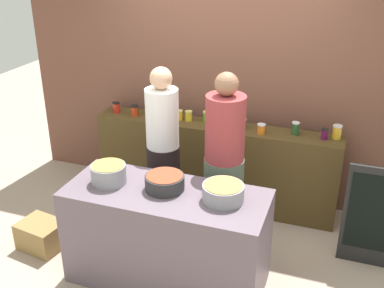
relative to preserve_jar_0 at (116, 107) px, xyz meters
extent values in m
plane|color=tan|center=(1.18, -1.09, -1.01)|extent=(12.00, 12.00, 0.00)
cube|color=brown|center=(1.18, 0.36, 0.49)|extent=(4.80, 0.12, 3.00)
cube|color=#4A391B|center=(1.18, 0.01, -0.54)|extent=(2.70, 0.36, 0.95)
cube|color=#625460|center=(1.18, -1.39, -0.57)|extent=(1.70, 0.70, 0.89)
cylinder|color=red|center=(0.00, 0.00, -0.01)|extent=(0.08, 0.08, 0.11)
cylinder|color=black|center=(0.00, 0.00, 0.06)|extent=(0.09, 0.09, 0.01)
cylinder|color=#B63414|center=(0.24, -0.02, -0.01)|extent=(0.08, 0.08, 0.11)
cylinder|color=black|center=(0.24, -0.02, 0.06)|extent=(0.09, 0.09, 0.02)
cylinder|color=#44294A|center=(0.37, 0.07, -0.02)|extent=(0.07, 0.07, 0.09)
cylinder|color=black|center=(0.37, 0.07, 0.03)|extent=(0.07, 0.07, 0.01)
cylinder|color=#CD6313|center=(0.60, -0.04, -0.01)|extent=(0.07, 0.07, 0.10)
cylinder|color=silver|center=(0.60, -0.04, 0.05)|extent=(0.07, 0.07, 0.01)
cylinder|color=gold|center=(0.76, 0.03, -0.01)|extent=(0.07, 0.07, 0.10)
cylinder|color=#D6C666|center=(0.76, 0.03, 0.04)|extent=(0.08, 0.08, 0.01)
cylinder|color=gold|center=(0.87, 0.04, -0.01)|extent=(0.08, 0.08, 0.10)
cylinder|color=#D6C666|center=(0.87, 0.04, 0.04)|extent=(0.08, 0.08, 0.01)
cylinder|color=#619520|center=(1.07, 0.07, -0.01)|extent=(0.08, 0.08, 0.11)
cylinder|color=#D6C666|center=(1.07, 0.07, 0.05)|extent=(0.09, 0.09, 0.02)
cylinder|color=orange|center=(1.38, 0.05, -0.01)|extent=(0.07, 0.07, 0.09)
cylinder|color=silver|center=(1.38, 0.05, 0.04)|extent=(0.07, 0.07, 0.01)
cylinder|color=#3E2D45|center=(1.48, 0.02, -0.01)|extent=(0.08, 0.08, 0.10)
cylinder|color=#D6C666|center=(1.48, 0.02, 0.04)|extent=(0.08, 0.08, 0.01)
cylinder|color=orange|center=(1.70, -0.06, -0.02)|extent=(0.08, 0.08, 0.09)
cylinder|color=silver|center=(1.70, -0.06, 0.04)|extent=(0.08, 0.08, 0.01)
cylinder|color=#245028|center=(2.03, 0.05, 0.00)|extent=(0.07, 0.07, 0.12)
cylinder|color=silver|center=(2.03, 0.05, 0.06)|extent=(0.08, 0.08, 0.01)
cylinder|color=#591444|center=(2.32, 0.02, -0.01)|extent=(0.06, 0.06, 0.10)
cylinder|color=black|center=(2.32, 0.02, 0.04)|extent=(0.07, 0.07, 0.01)
cylinder|color=gold|center=(2.43, 0.08, 0.00)|extent=(0.09, 0.09, 0.13)
cylinder|color=silver|center=(2.43, 0.08, 0.07)|extent=(0.09, 0.09, 0.01)
cylinder|color=gray|center=(0.67, -1.40, -0.04)|extent=(0.30, 0.30, 0.16)
cylinder|color=#A98F40|center=(0.67, -1.40, 0.05)|extent=(0.28, 0.28, 0.00)
cylinder|color=#2D2D2D|center=(1.16, -1.34, -0.06)|extent=(0.33, 0.33, 0.12)
cylinder|color=#993D25|center=(1.16, -1.34, 0.01)|extent=(0.30, 0.30, 0.00)
cylinder|color=gray|center=(1.66, -1.35, -0.05)|extent=(0.34, 0.34, 0.14)
cylinder|color=#B18945|center=(1.66, -1.35, 0.02)|extent=(0.31, 0.31, 0.00)
cylinder|color=black|center=(0.85, -0.66, -0.54)|extent=(0.33, 0.33, 0.94)
cylinder|color=white|center=(0.85, -0.66, 0.22)|extent=(0.32, 0.32, 0.58)
sphere|color=#D8A884|center=(0.85, -0.66, 0.61)|extent=(0.21, 0.21, 0.21)
cylinder|color=#505E4C|center=(1.51, -0.80, -0.53)|extent=(0.37, 0.37, 0.98)
cylinder|color=#963537|center=(1.51, -0.80, 0.26)|extent=(0.35, 0.35, 0.60)
sphere|color=#8C6047|center=(1.51, -0.80, 0.67)|extent=(0.21, 0.21, 0.21)
cube|color=olive|center=(-0.16, -1.38, -0.88)|extent=(0.46, 0.39, 0.28)
cube|color=black|center=(2.84, -0.57, -0.51)|extent=(0.50, 0.04, 1.01)
cube|color=black|center=(2.84, -0.59, -0.46)|extent=(0.43, 0.01, 0.76)
camera|label=1|loc=(2.49, -4.44, 1.82)|focal=43.47mm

